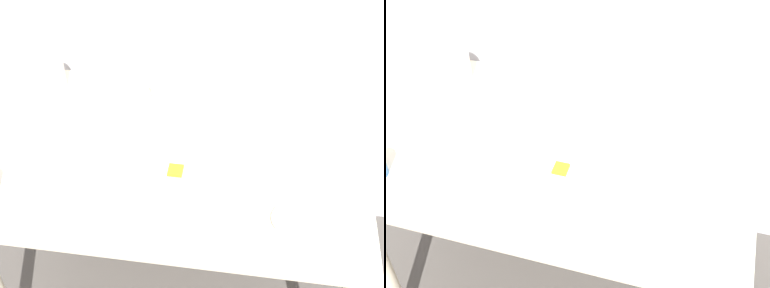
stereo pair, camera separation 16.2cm
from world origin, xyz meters
The scene contains 6 objects.
desk centered at (0.00, 0.40, 0.63)m, with size 1.23×0.80×0.71m.
laptop centered at (0.05, 0.54, 0.76)m, with size 0.33×0.22×0.23m.
keyboard centered at (0.07, 0.19, 0.72)m, with size 0.44×0.19×0.02m.
mouse centered at (0.35, 0.17, 0.72)m, with size 0.06×0.09×0.03m.
vase centered at (-0.50, 0.67, 0.81)m, with size 0.11×0.11×0.20m.
mp3_player centered at (0.01, 0.33, 0.71)m, with size 0.05×0.05×0.01m.
Camera 2 is at (0.39, -0.78, 1.92)m, focal length 50.00 mm.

